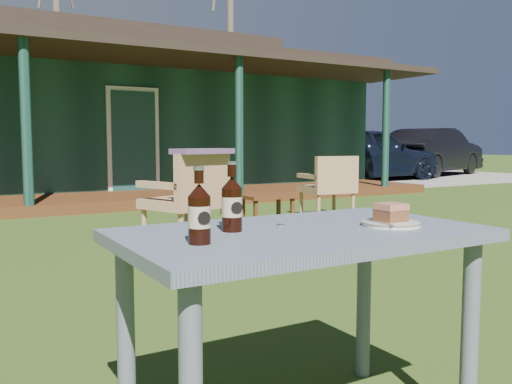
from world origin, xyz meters
TOP-DOWN VIEW (x-y plane):
  - ground at (0.00, 0.00)m, footprint 80.00×80.00m
  - gravel_strip at (10.50, 8.50)m, footprint 9.00×6.00m
  - tree_mid at (3.00, 18.50)m, footprint 0.28×0.28m
  - tree_right at (9.50, 17.00)m, footprint 0.28×0.28m
  - car_near at (8.80, 7.87)m, footprint 4.30×1.88m
  - car_far at (12.11, 8.60)m, footprint 4.63×2.75m
  - cafe_table at (0.00, -1.60)m, footprint 1.20×0.70m
  - plate at (0.31, -1.69)m, footprint 0.20×0.20m
  - cake_slice at (0.32, -1.68)m, footprint 0.09×0.09m
  - fork at (0.25, -1.70)m, footprint 0.02×0.14m
  - cola_bottle_near at (-0.22, -1.52)m, footprint 0.07×0.07m
  - cola_bottle_far at (-0.40, -1.67)m, footprint 0.07×0.07m
  - bottle_cap at (-0.03, -1.52)m, footprint 0.03×0.03m
  - armchair_left at (1.05, 1.76)m, footprint 0.84×0.82m
  - armchair_right at (3.46, 2.65)m, footprint 0.69×0.65m
  - floral_throw at (1.11, 1.59)m, footprint 0.68×0.44m
  - side_table at (2.29, 2.34)m, footprint 0.60×0.40m

SIDE VIEW (x-z plane):
  - ground at x=0.00m, z-range 0.00..0.00m
  - gravel_strip at x=10.50m, z-range 0.00..0.02m
  - side_table at x=2.29m, z-range 0.14..0.54m
  - armchair_right at x=3.46m, z-range 0.05..0.89m
  - armchair_left at x=1.05m, z-range 0.06..0.96m
  - cafe_table at x=0.00m, z-range 0.26..0.98m
  - car_near at x=8.80m, z-range 0.00..1.44m
  - car_far at x=12.11m, z-range 0.00..1.44m
  - bottle_cap at x=-0.03m, z-range 0.72..0.73m
  - plate at x=0.31m, z-range 0.72..0.74m
  - fork at x=0.25m, z-range 0.73..0.74m
  - cake_slice at x=0.32m, z-range 0.73..0.80m
  - cola_bottle_far at x=-0.40m, z-range 0.70..0.92m
  - cola_bottle_near at x=-0.22m, z-range 0.70..0.92m
  - floral_throw at x=1.11m, z-range 0.90..0.95m
  - tree_mid at x=3.00m, z-range 0.00..9.50m
  - tree_right at x=9.50m, z-range 0.00..11.00m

